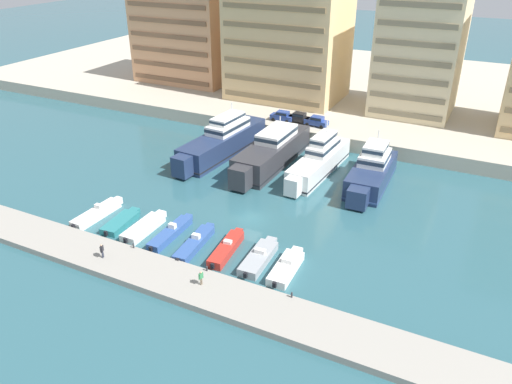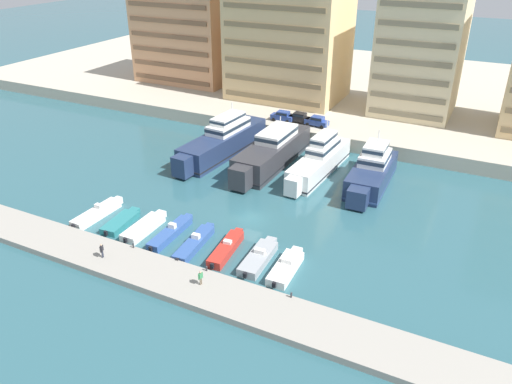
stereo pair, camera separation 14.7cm
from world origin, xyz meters
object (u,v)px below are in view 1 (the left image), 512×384
at_px(motorboat_blue_center, 195,243).
at_px(car_blue_mid_left, 317,121).
at_px(yacht_charcoal_left, 272,151).
at_px(car_blue_far_left, 282,116).
at_px(motorboat_teal_left, 121,222).
at_px(pedestrian_mid_deck, 102,250).
at_px(motorboat_white_far_left, 97,213).
at_px(motorboat_grey_mid_right, 259,257).
at_px(pedestrian_near_edge, 201,277).
at_px(yacht_navy_center_left, 372,171).
at_px(motorboat_red_center_right, 227,248).
at_px(motorboat_white_right, 286,267).
at_px(yacht_navy_far_left, 223,141).
at_px(motorboat_white_mid_left, 144,227).
at_px(car_black_left, 299,117).
at_px(motorboat_blue_center_left, 171,233).
at_px(yacht_white_mid_left, 319,160).

height_order(motorboat_blue_center, car_blue_mid_left, car_blue_mid_left).
relative_size(yacht_charcoal_left, car_blue_far_left, 5.32).
relative_size(motorboat_teal_left, pedestrian_mid_deck, 3.90).
bearing_deg(motorboat_white_far_left, motorboat_blue_center, -0.77).
bearing_deg(car_blue_mid_left, pedestrian_mid_deck, -99.54).
relative_size(motorboat_grey_mid_right, pedestrian_mid_deck, 4.58).
bearing_deg(pedestrian_near_edge, motorboat_teal_left, 157.65).
distance_m(yacht_navy_center_left, motorboat_red_center_right, 26.46).
bearing_deg(motorboat_white_right, yacht_navy_far_left, 131.56).
xyz_separation_m(yacht_charcoal_left, pedestrian_mid_deck, (-5.36, -32.47, -0.42)).
relative_size(motorboat_teal_left, motorboat_white_right, 0.91).
bearing_deg(motorboat_white_mid_left, motorboat_teal_left, -176.78).
bearing_deg(car_blue_mid_left, car_blue_far_left, -178.78).
distance_m(motorboat_red_center_right, pedestrian_near_edge, 7.30).
height_order(motorboat_teal_left, car_blue_far_left, car_blue_far_left).
bearing_deg(car_black_left, motorboat_blue_center_left, -91.17).
distance_m(motorboat_white_mid_left, pedestrian_mid_deck, 7.61).
distance_m(yacht_charcoal_left, motorboat_grey_mid_right, 26.48).
bearing_deg(pedestrian_mid_deck, pedestrian_near_edge, 3.54).
height_order(yacht_white_mid_left, motorboat_white_right, yacht_white_mid_left).
relative_size(yacht_white_mid_left, yacht_navy_center_left, 1.14).
bearing_deg(motorboat_teal_left, motorboat_grey_mid_right, 1.97).
bearing_deg(yacht_navy_center_left, motorboat_teal_left, -134.90).
xyz_separation_m(yacht_navy_center_left, motorboat_white_mid_left, (-21.43, -24.79, -1.65)).
distance_m(motorboat_white_far_left, motorboat_red_center_right, 18.80).
height_order(yacht_white_mid_left, pedestrian_near_edge, yacht_white_mid_left).
relative_size(yacht_navy_far_left, motorboat_grey_mid_right, 2.89).
distance_m(motorboat_blue_center_left, motorboat_red_center_right, 7.71).
height_order(motorboat_white_mid_left, motorboat_grey_mid_right, motorboat_grey_mid_right).
xyz_separation_m(motorboat_grey_mid_right, pedestrian_mid_deck, (-15.21, -7.95, 1.26)).
bearing_deg(car_blue_mid_left, pedestrian_near_edge, -84.33).
bearing_deg(motorboat_blue_center, motorboat_white_far_left, 179.23).
relative_size(motorboat_red_center_right, car_blue_far_left, 1.95).
height_order(yacht_charcoal_left, motorboat_grey_mid_right, yacht_charcoal_left).
height_order(yacht_navy_far_left, yacht_white_mid_left, yacht_navy_far_left).
xyz_separation_m(motorboat_white_far_left, car_blue_far_left, (8.89, 38.35, 2.79)).
distance_m(yacht_navy_center_left, car_blue_far_left, 24.18).
bearing_deg(car_blue_far_left, yacht_charcoal_left, -72.75).
bearing_deg(motorboat_white_right, motorboat_red_center_right, 178.17).
distance_m(yacht_navy_far_left, pedestrian_mid_deck, 32.91).
xyz_separation_m(motorboat_red_center_right, car_blue_far_left, (-9.91, 37.95, 2.82)).
relative_size(yacht_charcoal_left, pedestrian_near_edge, 13.46).
bearing_deg(pedestrian_mid_deck, motorboat_red_center_right, 35.32).
bearing_deg(motorboat_blue_center, motorboat_grey_mid_right, 4.84).
height_order(motorboat_blue_center_left, motorboat_grey_mid_right, motorboat_blue_center_left).
bearing_deg(yacht_navy_center_left, car_blue_far_left, 145.89).
bearing_deg(yacht_navy_far_left, car_blue_mid_left, 49.52).
height_order(motorboat_red_center_right, car_blue_mid_left, car_blue_mid_left).
relative_size(yacht_white_mid_left, motorboat_white_far_left, 2.27).
bearing_deg(car_blue_far_left, motorboat_teal_left, -97.26).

